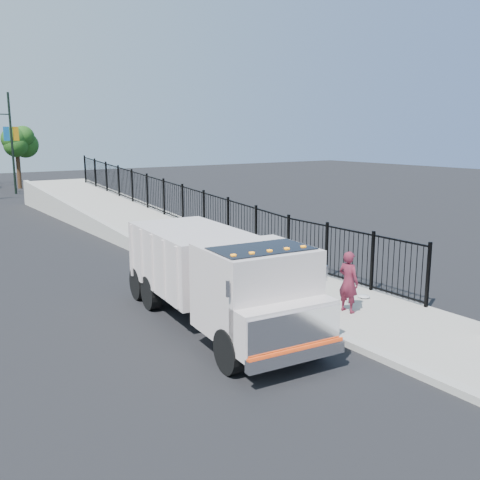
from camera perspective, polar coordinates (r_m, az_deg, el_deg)
ground at (r=14.72m, az=4.42°, el=-8.04°), size 120.00×120.00×0.00m
sidewalk at (r=14.65m, az=15.38°, el=-8.28°), size 3.55×12.00×0.12m
curb at (r=13.30m, az=9.94°, el=-9.98°), size 0.30×12.00×0.16m
ramp at (r=29.29m, az=-12.29°, el=1.52°), size 3.95×24.06×3.19m
iron_fence at (r=26.18m, az=-6.11°, el=2.56°), size 0.10×28.00×1.80m
truck at (r=13.46m, az=-2.36°, el=-3.64°), size 3.00×7.45×2.49m
worker at (r=14.67m, az=11.48°, el=-4.39°), size 0.47×0.65×1.68m
debris at (r=16.20m, az=13.07°, el=-5.87°), size 0.35×0.35×0.09m
light_pole_1 at (r=46.82m, az=-23.55°, el=9.82°), size 3.78×0.22×8.00m
tree_1 at (r=51.52m, az=-22.73°, el=9.42°), size 2.13×2.13×5.07m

